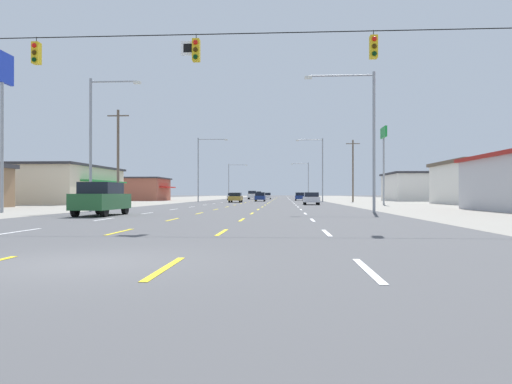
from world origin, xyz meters
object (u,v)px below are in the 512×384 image
object	(u,v)px
streetlight_left_row_1	(201,164)
streetlight_right_row_1	(320,165)
sedan_far_right_near	(311,198)
hatchback_far_right_far	(300,196)
streetlight_left_row_2	(231,178)
suv_far_left_nearest	(102,198)
sedan_inner_left_mid	(236,197)
sedan_far_left_farther	(232,196)
hatchback_center_turn_midfar	(260,197)
suv_inner_left_distant_a	(252,195)
hatchback_center_turn_farthest	(267,196)
pole_sign_right_row_1	(384,145)
streetlight_right_row_0	(366,130)
suv_inner_left_distant_b	(258,195)
streetlight_right_row_2	(306,178)
streetlight_left_row_0	(96,135)
pole_sign_left_row_0	(2,88)

from	to	relation	value
streetlight_left_row_1	streetlight_right_row_1	size ratio (longest dim) A/B	1.02
sedan_far_right_near	hatchback_far_right_far	size ratio (longest dim) A/B	1.15
streetlight_left_row_2	suv_far_left_nearest	bearing A→B (deg)	-88.40
sedan_far_right_near	sedan_inner_left_mid	world-z (taller)	same
sedan_far_left_farther	hatchback_center_turn_midfar	bearing A→B (deg)	-69.05
sedan_far_right_near	suv_inner_left_distant_a	size ratio (longest dim) A/B	0.92
suv_far_left_nearest	hatchback_center_turn_farthest	size ratio (longest dim) A/B	1.26
hatchback_center_turn_farthest	pole_sign_right_row_1	size ratio (longest dim) A/B	0.42
hatchback_center_turn_farthest	streetlight_right_row_0	size ratio (longest dim) A/B	0.40
sedan_far_right_near	streetlight_left_row_1	xyz separation A→B (m)	(-16.76, 19.99, 5.37)
hatchback_far_right_far	suv_inner_left_distant_b	bearing A→B (deg)	102.29
hatchback_center_turn_midfar	streetlight_right_row_2	bearing A→B (deg)	75.95
suv_inner_left_distant_a	suv_inner_left_distant_b	size ratio (longest dim) A/B	1.00
streetlight_left_row_0	streetlight_right_row_0	xyz separation A→B (m)	(19.39, -0.00, 0.23)
hatchback_center_turn_farthest	suv_inner_left_distant_a	world-z (taller)	suv_inner_left_distant_a
streetlight_left_row_1	streetlight_right_row_2	xyz separation A→B (m)	(19.28, 42.58, -0.72)
hatchback_center_turn_midfar	pole_sign_left_row_0	distance (m)	51.22
pole_sign_left_row_0	streetlight_right_row_2	xyz separation A→B (m)	(25.09, 87.36, -3.17)
pole_sign_right_row_1	streetlight_left_row_1	size ratio (longest dim) A/B	0.88
sedan_far_left_farther	streetlight_left_row_2	size ratio (longest dim) A/B	0.50
sedan_far_right_near	streetlight_left_row_0	bearing A→B (deg)	-126.82
suv_far_left_nearest	streetlight_left_row_2	bearing A→B (deg)	91.60
streetlight_left_row_0	suv_inner_left_distant_b	bearing A→B (deg)	86.70
pole_sign_left_row_0	pole_sign_right_row_1	distance (m)	40.24
pole_sign_right_row_1	streetlight_right_row_1	distance (m)	20.35
suv_far_left_nearest	hatchback_far_right_far	size ratio (longest dim) A/B	1.26
streetlight_right_row_0	streetlight_left_row_1	xyz separation A→B (m)	(-19.24, 42.58, 0.33)
suv_inner_left_distant_a	hatchback_center_turn_farthest	bearing A→B (deg)	-4.86
sedan_inner_left_mid	hatchback_center_turn_farthest	distance (m)	40.05
suv_far_left_nearest	streetlight_right_row_1	xyz separation A→B (m)	(16.74, 48.35, 4.94)
hatchback_center_turn_midfar	streetlight_left_row_0	size ratio (longest dim) A/B	0.40
streetlight_left_row_0	streetlight_left_row_2	distance (m)	85.17
suv_inner_left_distant_b	streetlight_left_row_2	size ratio (longest dim) A/B	0.55
hatchback_far_right_far	pole_sign_right_row_1	size ratio (longest dim) A/B	0.42
sedan_inner_left_mid	hatchback_center_turn_midfar	size ratio (longest dim) A/B	1.15
sedan_far_left_farther	pole_sign_left_row_0	xyz separation A→B (m)	(-8.65, -65.63, 7.82)
sedan_inner_left_mid	streetlight_right_row_0	size ratio (longest dim) A/B	0.46
pole_sign_left_row_0	hatchback_center_turn_farthest	bearing A→B (deg)	78.77
sedan_far_right_near	streetlight_right_row_1	xyz separation A→B (m)	(2.58, 19.99, 5.21)
sedan_far_right_near	streetlight_left_row_0	size ratio (longest dim) A/B	0.47
suv_inner_left_distant_a	pole_sign_left_row_0	distance (m)	79.61
sedan_inner_left_mid	suv_inner_left_distant_a	bearing A→B (deg)	90.23
sedan_far_left_farther	streetlight_left_row_1	bearing A→B (deg)	-97.77
hatchback_center_turn_farthest	suv_inner_left_distant_b	xyz separation A→B (m)	(-3.77, 29.38, 0.24)
streetlight_left_row_1	pole_sign_right_row_1	bearing A→B (deg)	-37.38
pole_sign_left_row_0	hatchback_far_right_far	bearing A→B (deg)	69.11
sedan_far_left_farther	streetlight_right_row_1	size ratio (longest dim) A/B	0.44
suv_far_left_nearest	streetlight_right_row_2	xyz separation A→B (m)	(16.68, 90.93, 4.38)
streetlight_right_row_1	suv_inner_left_distant_a	bearing A→B (deg)	111.41
suv_far_left_nearest	sedan_far_left_farther	xyz separation A→B (m)	(0.25, 69.20, -0.27)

